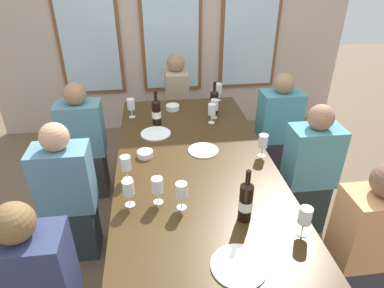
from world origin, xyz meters
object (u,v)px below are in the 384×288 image
object	(u,v)px
wine_glass_9	(305,217)
seated_person_4	(68,197)
white_plate_2	(156,134)
tasting_bowl_1	(173,107)
white_plate_0	(239,266)
wine_glass_4	(181,191)
wine_glass_7	(126,164)
wine_glass_8	(157,186)
wine_bottle_2	(214,102)
white_plate_1	(203,150)
seated_person_5	(309,174)
wine_bottle_0	(246,201)
wine_glass_0	(214,106)
seated_person_0	(84,145)
wine_glass_1	(128,189)
tasting_bowl_0	(145,154)
wine_glass_3	(219,89)
wine_bottle_1	(156,112)
seated_person_3	(365,248)
wine_glass_5	(131,105)
seated_person_6	(177,105)
wine_glass_6	(263,142)
dining_table	(195,169)
wine_glass_2	(212,110)
seated_person_1	(277,132)

from	to	relation	value
wine_glass_9	seated_person_4	size ratio (longest dim) A/B	0.16
white_plate_2	tasting_bowl_1	world-z (taller)	tasting_bowl_1
white_plate_0	wine_glass_4	xyz separation A→B (m)	(-0.23, 0.45, 0.12)
wine_glass_7	wine_glass_8	size ratio (longest dim) A/B	1.00
wine_bottle_2	seated_person_4	distance (m)	1.49
white_plate_1	wine_bottle_2	xyz separation A→B (m)	(0.20, 0.66, 0.11)
wine_glass_8	seated_person_5	size ratio (longest dim) A/B	0.16
white_plate_1	wine_bottle_0	size ratio (longest dim) A/B	0.70
white_plate_2	seated_person_5	bearing A→B (deg)	-19.50
wine_glass_0	wine_glass_9	xyz separation A→B (m)	(0.20, -1.47, 0.00)
white_plate_2	seated_person_0	world-z (taller)	seated_person_0
tasting_bowl_1	seated_person_5	xyz separation A→B (m)	(1.00, -0.89, -0.24)
wine_bottle_0	wine_glass_1	world-z (taller)	wine_bottle_0
white_plate_2	tasting_bowl_0	distance (m)	0.35
white_plate_2	wine_glass_3	size ratio (longest dim) A/B	1.42
wine_bottle_1	wine_glass_7	bearing A→B (deg)	-105.83
wine_glass_4	seated_person_3	distance (m)	1.13
wine_glass_7	seated_person_4	xyz separation A→B (m)	(-0.44, 0.13, -0.33)
wine_glass_5	wine_glass_3	bearing A→B (deg)	18.80
wine_glass_1	wine_glass_9	xyz separation A→B (m)	(0.91, -0.35, -0.00)
wine_glass_7	seated_person_6	xyz separation A→B (m)	(0.47, 1.66, -0.33)
wine_bottle_2	wine_glass_6	size ratio (longest dim) A/B	1.72
dining_table	wine_glass_5	xyz separation A→B (m)	(-0.46, 0.80, 0.18)
dining_table	seated_person_5	xyz separation A→B (m)	(0.91, 0.03, -0.15)
tasting_bowl_0	white_plate_2	bearing A→B (deg)	75.48
wine_bottle_0	wine_bottle_1	distance (m)	1.33
white_plate_2	wine_glass_8	world-z (taller)	wine_glass_8
seated_person_3	white_plate_2	bearing A→B (deg)	134.80
wine_glass_4	tasting_bowl_1	bearing A→B (deg)	87.66
white_plate_2	wine_glass_2	bearing A→B (deg)	17.01
wine_glass_0	dining_table	bearing A→B (deg)	-111.22
wine_glass_8	seated_person_0	bearing A→B (deg)	119.02
seated_person_1	wine_glass_7	bearing A→B (deg)	-146.71
wine_glass_6	seated_person_3	size ratio (longest dim) A/B	0.16
white_plate_1	wine_glass_5	size ratio (longest dim) A/B	1.31
white_plate_0	wine_bottle_2	bearing A→B (deg)	83.30
wine_glass_8	wine_glass_9	distance (m)	0.82
wine_glass_0	wine_glass_6	bearing A→B (deg)	-71.92
wine_bottle_0	tasting_bowl_1	xyz separation A→B (m)	(-0.28, 1.54, -0.10)
tasting_bowl_1	seated_person_1	world-z (taller)	seated_person_1
dining_table	wine_bottle_2	xyz separation A→B (m)	(0.29, 0.79, 0.18)
white_plate_2	seated_person_4	bearing A→B (deg)	-143.80
wine_glass_5	seated_person_0	bearing A→B (deg)	-169.80
wine_glass_0	tasting_bowl_0	bearing A→B (deg)	-136.75
wine_glass_3	wine_glass_4	bearing A→B (deg)	-108.58
wine_glass_0	wine_glass_5	size ratio (longest dim) A/B	1.00
dining_table	wine_glass_7	bearing A→B (deg)	-161.35
wine_bottle_1	wine_glass_1	world-z (taller)	wine_bottle_1
tasting_bowl_0	wine_glass_3	size ratio (longest dim) A/B	0.66
wine_bottle_1	wine_glass_3	size ratio (longest dim) A/B	1.75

